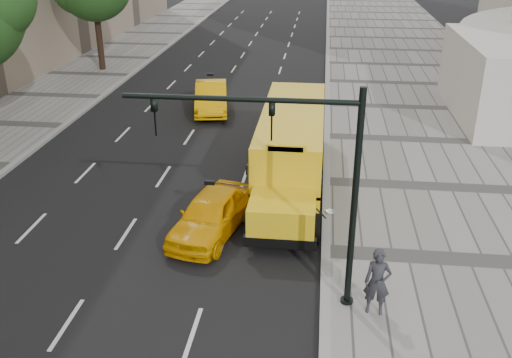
# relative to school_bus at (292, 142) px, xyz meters

# --- Properties ---
(ground) EXTENTS (140.00, 140.00, 0.00)m
(ground) POSITION_rel_school_bus_xyz_m (-4.50, -0.18, -1.76)
(ground) COLOR black
(ground) RESTS_ON ground
(sidewalk_museum) EXTENTS (12.00, 140.00, 0.15)m
(sidewalk_museum) POSITION_rel_school_bus_xyz_m (7.50, -0.18, -1.69)
(sidewalk_museum) COLOR gray
(sidewalk_museum) RESTS_ON ground
(curb_museum) EXTENTS (0.30, 140.00, 0.15)m
(curb_museum) POSITION_rel_school_bus_xyz_m (1.50, -0.18, -1.69)
(curb_museum) COLOR gray
(curb_museum) RESTS_ON ground
(curb_far) EXTENTS (0.30, 140.00, 0.15)m
(curb_far) POSITION_rel_school_bus_xyz_m (-12.50, -0.18, -1.69)
(curb_far) COLOR gray
(curb_far) RESTS_ON ground
(school_bus) EXTENTS (2.96, 11.56, 3.19)m
(school_bus) POSITION_rel_school_bus_xyz_m (0.00, 0.00, 0.00)
(school_bus) COLOR yellow
(school_bus) RESTS_ON ground
(taxi_near) EXTENTS (2.75, 4.79, 1.53)m
(taxi_near) POSITION_rel_school_bus_xyz_m (-2.50, -4.82, -1.00)
(taxi_near) COLOR #F5AA03
(taxi_near) RESTS_ON ground
(taxi_far) EXTENTS (2.63, 5.30, 1.67)m
(taxi_far) POSITION_rel_school_bus_xyz_m (-5.18, 9.30, -0.93)
(taxi_far) COLOR #F5AA03
(taxi_far) RESTS_ON ground
(pedestrian) EXTENTS (0.76, 0.55, 1.96)m
(pedestrian) POSITION_rel_school_bus_xyz_m (2.85, -8.84, -0.63)
(pedestrian) COLOR #2C2D33
(pedestrian) RESTS_ON sidewalk_museum
(traffic_signal) EXTENTS (6.18, 0.36, 6.40)m
(traffic_signal) POSITION_rel_school_bus_xyz_m (0.69, -8.48, 2.33)
(traffic_signal) COLOR black
(traffic_signal) RESTS_ON ground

